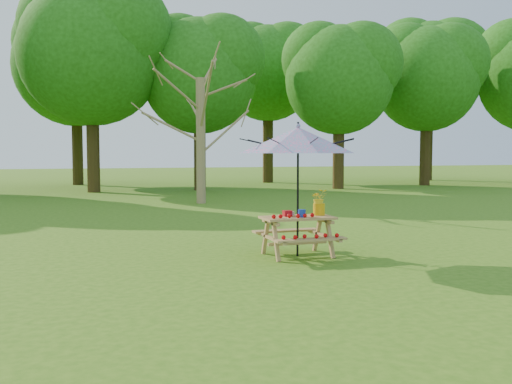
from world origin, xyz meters
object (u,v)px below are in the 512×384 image
object	(u,v)px
picnic_table	(298,237)
patio_umbrella	(298,140)
bare_tree	(200,25)
flower_bucket	(319,201)

from	to	relation	value
picnic_table	patio_umbrella	world-z (taller)	patio_umbrella
bare_tree	picnic_table	xyz separation A→B (m)	(-0.64, -10.28, -5.68)
patio_umbrella	flower_bucket	bearing A→B (deg)	11.32
patio_umbrella	flower_bucket	xyz separation A→B (m)	(0.43, 0.09, -1.04)
bare_tree	patio_umbrella	distance (m)	11.06
picnic_table	flower_bucket	xyz separation A→B (m)	(0.43, 0.09, 0.58)
bare_tree	flower_bucket	bearing A→B (deg)	-91.20
bare_tree	flower_bucket	distance (m)	11.39
picnic_table	flower_bucket	distance (m)	0.73
bare_tree	patio_umbrella	bearing A→B (deg)	-93.58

